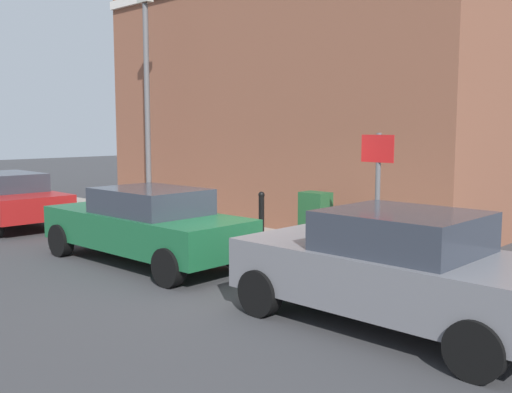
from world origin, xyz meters
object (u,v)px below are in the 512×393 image
object	(u,v)px
car_red	(3,198)
bollard_far_kerb	(172,211)
car_grey	(394,268)
car_green	(146,224)
utility_cabinet	(315,224)
lamppost	(147,98)
street_sign	(378,182)
bollard_near_cabinet	(261,214)

from	to	relation	value
car_red	bollard_far_kerb	size ratio (longest dim) A/B	4.31
car_grey	car_red	world-z (taller)	car_grey
car_green	utility_cabinet	world-z (taller)	car_green
car_grey	car_green	xyz separation A→B (m)	(-0.08, 5.21, -0.03)
bollard_far_kerb	utility_cabinet	bearing A→B (deg)	-73.72
car_red	car_green	bearing A→B (deg)	-178.27
car_grey	lamppost	xyz separation A→B (m)	(2.60, 8.84, 2.53)
utility_cabinet	street_sign	bearing A→B (deg)	-111.91
car_grey	utility_cabinet	bearing A→B (deg)	-37.63
utility_cabinet	car_green	bearing A→B (deg)	140.85
car_grey	car_green	bearing A→B (deg)	0.60
utility_cabinet	lamppost	world-z (taller)	lamppost
bollard_near_cabinet	street_sign	bearing A→B (deg)	-104.01
street_sign	utility_cabinet	bearing A→B (deg)	68.09
bollard_near_cabinet	car_grey	bearing A→B (deg)	-118.18
car_grey	utility_cabinet	world-z (taller)	car_grey
car_grey	bollard_near_cabinet	world-z (taller)	car_grey
utility_cabinet	bollard_near_cabinet	world-z (taller)	utility_cabinet
car_grey	car_green	size ratio (longest dim) A/B	0.91
car_green	bollard_near_cabinet	size ratio (longest dim) A/B	4.33
car_green	car_red	bearing A→B (deg)	-0.89
lamppost	bollard_far_kerb	bearing A→B (deg)	-115.15
car_red	utility_cabinet	distance (m)	8.68
utility_cabinet	lamppost	xyz separation A→B (m)	(0.18, 5.67, 2.62)
car_red	street_sign	xyz separation A→B (m)	(1.81, -10.14, 0.94)
street_sign	bollard_far_kerb	bearing A→B (deg)	92.35
bollard_near_cabinet	bollard_far_kerb	distance (m)	2.02
street_sign	bollard_near_cabinet	bearing A→B (deg)	75.99
car_grey	street_sign	size ratio (longest dim) A/B	1.78
car_red	car_grey	bearing A→B (deg)	-178.07
lamppost	bollard_near_cabinet	bearing A→B (deg)	-91.08
utility_cabinet	bollard_near_cabinet	bearing A→B (deg)	86.26
utility_cabinet	street_sign	world-z (taller)	street_sign
car_green	bollard_far_kerb	xyz separation A→B (m)	(1.55, 1.22, -0.03)
car_red	utility_cabinet	world-z (taller)	car_red
car_green	lamppost	world-z (taller)	lamppost
car_grey	bollard_near_cabinet	xyz separation A→B (m)	(2.52, 4.71, -0.07)
bollard_far_kerb	lamppost	xyz separation A→B (m)	(1.13, 2.41, 2.60)
car_green	bollard_near_cabinet	distance (m)	2.65
car_green	street_sign	bearing A→B (deg)	-156.96
bollard_far_kerb	car_red	bearing A→B (deg)	107.62
car_green	bollard_far_kerb	size ratio (longest dim) A/B	4.33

